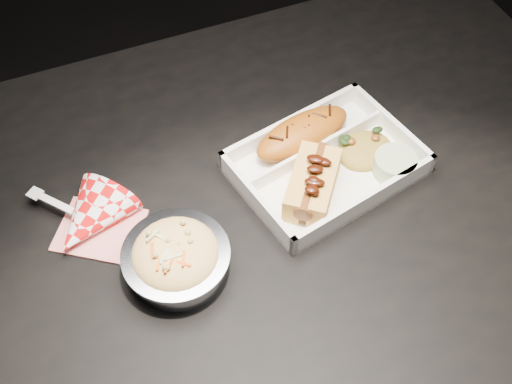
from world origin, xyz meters
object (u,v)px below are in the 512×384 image
food_tray (325,166)px  foil_coleslaw_cup (176,258)px  dining_table (244,253)px  hotdog (313,182)px  fried_pastry (303,133)px  napkin_fork (89,221)px

food_tray → foil_coleslaw_cup: foil_coleslaw_cup is taller
dining_table → hotdog: hotdog is taller
dining_table → food_tray: (0.14, 0.03, 0.10)m
food_tray → hotdog: (-0.04, -0.04, 0.02)m
food_tray → fried_pastry: bearing=90.0°
dining_table → hotdog: (0.10, -0.00, 0.12)m
hotdog → dining_table: bearing=127.1°
dining_table → napkin_fork: 0.23m
napkin_fork → fried_pastry: bearing=54.6°
food_tray → fried_pastry: 0.06m
fried_pastry → napkin_fork: napkin_fork is taller
foil_coleslaw_cup → napkin_fork: size_ratio=0.85×
napkin_fork → hotdog: bearing=38.0°
foil_coleslaw_cup → napkin_fork: 0.14m
hotdog → napkin_fork: napkin_fork is taller
food_tray → hotdog: bearing=-149.2°
foil_coleslaw_cup → hotdog: bearing=11.2°
fried_pastry → napkin_fork: (-0.32, -0.02, -0.01)m
food_tray → napkin_fork: bearing=162.8°
dining_table → napkin_fork: bearing=161.6°
dining_table → fried_pastry: fried_pastry is taller
dining_table → food_tray: food_tray is taller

